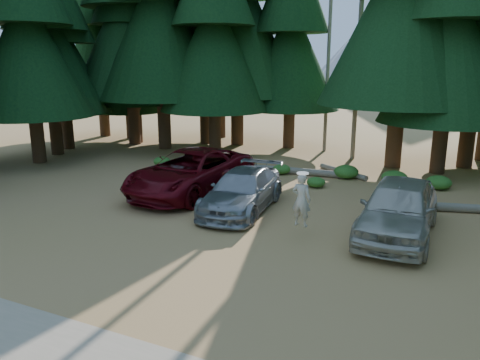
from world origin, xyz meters
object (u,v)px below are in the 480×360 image
(log_left, at_px, (298,171))
(frisbee_player, at_px, (301,200))
(silver_minivan_right, at_px, (398,208))
(silver_minivan_center, at_px, (242,191))
(log_mid, at_px, (343,172))
(red_pickup, at_px, (191,172))

(log_left, bearing_deg, frisbee_player, -75.46)
(silver_minivan_right, bearing_deg, frisbee_player, -151.45)
(silver_minivan_right, relative_size, log_left, 1.15)
(silver_minivan_center, relative_size, log_mid, 1.62)
(red_pickup, relative_size, silver_minivan_right, 1.21)
(red_pickup, distance_m, log_mid, 7.65)
(frisbee_player, bearing_deg, silver_minivan_right, -147.55)
(frisbee_player, relative_size, log_left, 0.37)
(red_pickup, xyz_separation_m, log_left, (3.00, 4.88, -0.72))
(red_pickup, xyz_separation_m, silver_minivan_right, (8.26, -1.46, 0.01))
(silver_minivan_right, distance_m, frisbee_player, 3.03)
(silver_minivan_center, xyz_separation_m, frisbee_player, (2.76, -1.72, 0.50))
(red_pickup, distance_m, frisbee_player, 6.30)
(frisbee_player, xyz_separation_m, log_mid, (-0.68, 8.68, -1.09))
(silver_minivan_right, distance_m, log_left, 8.27)
(silver_minivan_center, height_order, log_mid, silver_minivan_center)
(red_pickup, distance_m, silver_minivan_center, 3.06)
(log_left, distance_m, log_mid, 2.13)
(silver_minivan_center, height_order, frisbee_player, frisbee_player)
(frisbee_player, height_order, log_left, frisbee_player)
(silver_minivan_center, bearing_deg, silver_minivan_right, -7.98)
(silver_minivan_center, bearing_deg, log_mid, 68.68)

